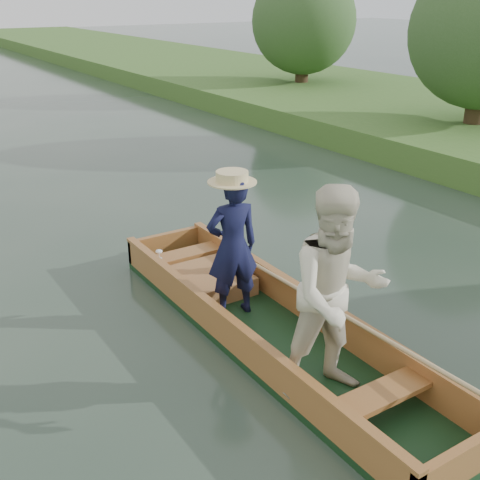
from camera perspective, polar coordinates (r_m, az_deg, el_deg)
ground at (r=6.54m, az=2.89°, el=-9.42°), size 120.00×120.00×0.00m
trees_far at (r=14.16m, az=-17.51°, el=17.47°), size 22.61×13.28×4.32m
punt at (r=5.91m, az=4.59°, el=-5.26°), size 1.21×5.00×2.03m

